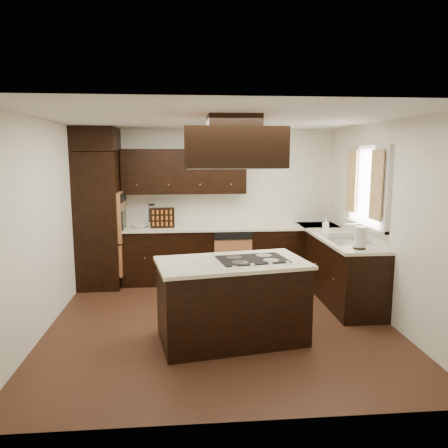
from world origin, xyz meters
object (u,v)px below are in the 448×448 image
Objects in this scene: island at (232,302)px; range_hood at (234,148)px; oven_column at (99,220)px; spice_rack at (162,218)px.

island is 1.51× the size of range_hood.
oven_column reaches higher than spice_rack.
oven_column is 2.99m from island.
oven_column is 1.34× the size of island.
spice_rack is at bearing 101.08° from island.
island is 1.72m from range_hood.
range_hood reaches higher than oven_column.
range_hood is at bearing -0.44° from island.
range_hood reaches higher than spice_rack.
spice_rack reaches higher than island.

